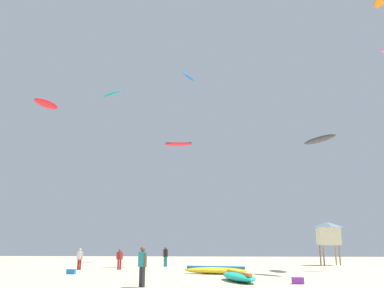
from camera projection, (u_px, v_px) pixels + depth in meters
name	position (u px, v px, depth m)	size (l,w,h in m)	color
person_foreground	(142.00, 263.00, 18.70)	(0.46, 0.45, 1.79)	#2D2D33
person_midground	(120.00, 258.00, 32.22)	(0.46, 0.36, 1.59)	#B21E23
person_left	(80.00, 257.00, 32.06)	(0.53, 0.37, 1.62)	#B21E23
person_right	(165.00, 255.00, 37.09)	(0.44, 0.45, 1.76)	teal
kite_grounded_near	(238.00, 277.00, 21.48)	(2.33, 4.46, 0.52)	#19B29E
kite_grounded_mid	(215.00, 270.00, 27.10)	(4.48, 2.18, 0.53)	yellow
lifeguard_tower	(328.00, 233.00, 40.44)	(2.30, 2.30, 4.15)	#8C704C
cooler_box	(71.00, 272.00, 27.07)	(0.56, 0.36, 0.32)	blue
gear_bag	(298.00, 281.00, 20.01)	(0.56, 0.36, 0.32)	purple
kite_aloft_0	(46.00, 104.00, 34.08)	(1.60, 2.70, 0.66)	red
kite_aloft_1	(189.00, 77.00, 54.42)	(1.95, 3.24, 0.75)	blue
kite_aloft_3	(320.00, 140.00, 29.64)	(2.36, 3.07, 0.35)	#2D2D33
kite_aloft_4	(112.00, 94.00, 55.98)	(3.35, 2.65, 0.85)	#19B29E
kite_aloft_6	(179.00, 144.00, 39.94)	(2.79, 0.91, 0.36)	red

